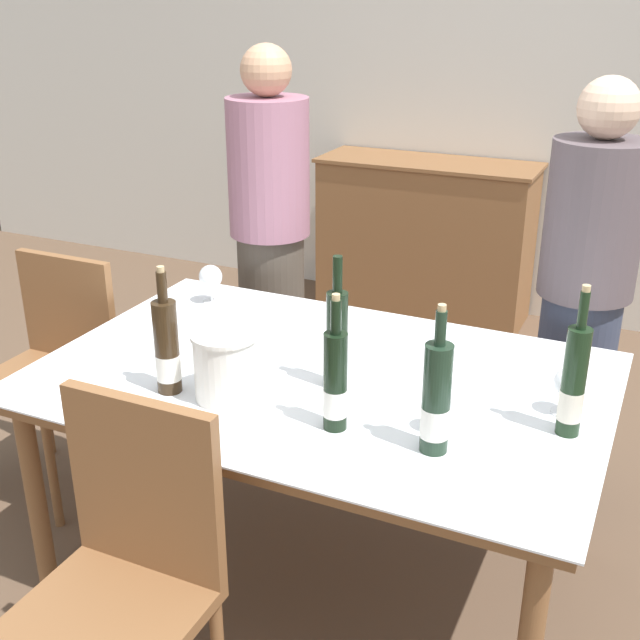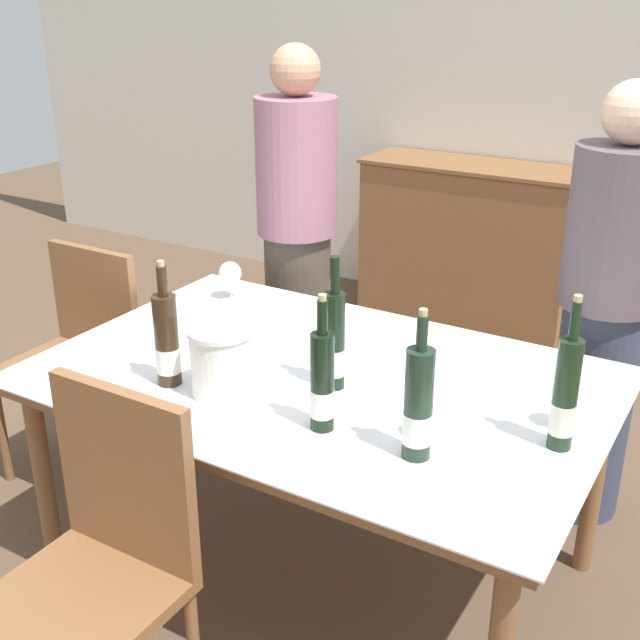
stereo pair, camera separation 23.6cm
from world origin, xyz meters
The scene contains 17 objects.
ground_plane centered at (0.00, 0.00, 0.00)m, with size 12.00×12.00×0.00m, color brown.
back_wall centered at (0.00, 2.63, 1.40)m, with size 8.00×0.10×2.80m.
sideboard_cabinet centered at (-0.41, 2.34, 0.46)m, with size 1.23×0.46×0.91m.
dining_table centered at (0.00, 0.00, 0.67)m, with size 1.70×1.11×0.73m.
ice_bucket centered at (-0.18, -0.24, 0.83)m, with size 0.19×0.19×0.20m.
wine_bottle_0 centered at (0.17, -0.27, 0.86)m, with size 0.07×0.07×0.38m.
wine_bottle_1 centered at (-0.35, -0.28, 0.86)m, with size 0.07×0.07×0.38m.
wine_bottle_2 centered at (0.74, -0.04, 0.87)m, with size 0.06×0.06×0.42m.
wine_bottle_3 centered at (0.44, -0.27, 0.87)m, with size 0.07×0.07×0.40m.
wine_bottle_4 centered at (0.08, -0.05, 0.87)m, with size 0.06×0.06×0.40m.
wine_glass_0 centered at (0.71, 0.07, 0.82)m, with size 0.08×0.08×0.13m.
wine_glass_1 centered at (-0.62, 0.38, 0.83)m, with size 0.09×0.09×0.14m.
wine_glass_2 centered at (0.43, -0.17, 0.82)m, with size 0.07×0.07×0.13m.
chair_near_front centered at (-0.15, -0.78, 0.54)m, with size 0.42×0.42×0.94m.
chair_left_end centered at (-1.15, 0.08, 0.52)m, with size 0.42×0.42×0.89m.
person_host centered at (-0.61, 0.84, 0.81)m, with size 0.33×0.33×1.62m.
person_guest_left centered at (0.65, 0.81, 0.78)m, with size 0.33×0.33×1.56m.
Camera 2 is at (1.12, -1.87, 1.82)m, focal length 45.00 mm.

